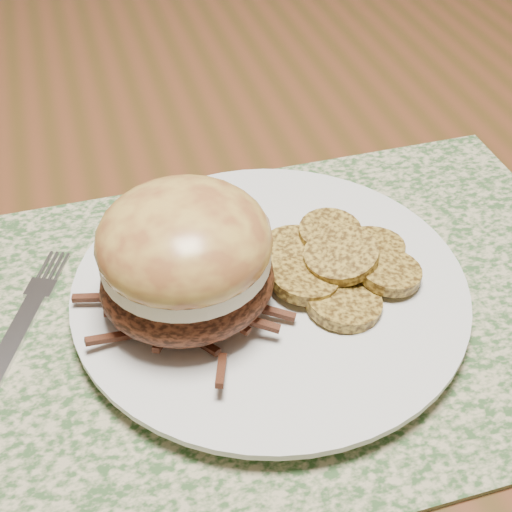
{
  "coord_description": "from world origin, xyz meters",
  "views": [
    {
      "loc": [
        -0.23,
        -0.58,
        1.12
      ],
      "look_at": [
        -0.12,
        -0.23,
        0.79
      ],
      "focal_mm": 50.0,
      "sensor_mm": 36.0,
      "label": 1
    }
  ],
  "objects_px": {
    "dinner_plate": "(270,291)",
    "pork_sandwich": "(186,258)",
    "fork": "(18,331)",
    "dining_table": "(306,177)"
  },
  "relations": [
    {
      "from": "dining_table",
      "to": "pork_sandwich",
      "type": "height_order",
      "value": "pork_sandwich"
    },
    {
      "from": "dining_table",
      "to": "dinner_plate",
      "type": "bearing_deg",
      "value": -115.6
    },
    {
      "from": "dinner_plate",
      "to": "fork",
      "type": "distance_m",
      "value": 0.17
    },
    {
      "from": "dinner_plate",
      "to": "pork_sandwich",
      "type": "distance_m",
      "value": 0.08
    },
    {
      "from": "dinner_plate",
      "to": "pork_sandwich",
      "type": "relative_size",
      "value": 1.89
    },
    {
      "from": "dinner_plate",
      "to": "dining_table",
      "type": "bearing_deg",
      "value": 64.4
    },
    {
      "from": "dining_table",
      "to": "pork_sandwich",
      "type": "xyz_separation_m",
      "value": [
        -0.17,
        -0.25,
        0.14
      ]
    },
    {
      "from": "pork_sandwich",
      "to": "fork",
      "type": "relative_size",
      "value": 0.89
    },
    {
      "from": "dining_table",
      "to": "dinner_plate",
      "type": "distance_m",
      "value": 0.28
    },
    {
      "from": "dinner_plate",
      "to": "pork_sandwich",
      "type": "height_order",
      "value": "pork_sandwich"
    }
  ]
}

